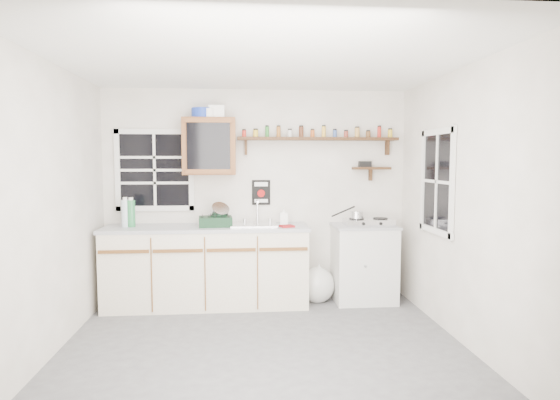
{
  "coord_description": "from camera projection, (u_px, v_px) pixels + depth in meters",
  "views": [
    {
      "loc": [
        -0.2,
        -4.01,
        1.66
      ],
      "look_at": [
        0.19,
        0.55,
        1.28
      ],
      "focal_mm": 30.0,
      "sensor_mm": 36.0,
      "label": 1
    }
  ],
  "objects": [
    {
      "name": "upper_cabinet_clutter",
      "position": [
        208.0,
        113.0,
        5.34
      ],
      "size": [
        0.38,
        0.24,
        0.14
      ],
      "color": "#18329E",
      "rests_on": "upper_cabinet"
    },
    {
      "name": "water_bottles",
      "position": [
        128.0,
        213.0,
        5.23
      ],
      "size": [
        0.15,
        0.09,
        0.33
      ],
      "color": "silver",
      "rests_on": "main_cabinet"
    },
    {
      "name": "soap_bottle",
      "position": [
        284.0,
        216.0,
        5.46
      ],
      "size": [
        0.09,
        0.1,
        0.2
      ],
      "primitive_type": "imported",
      "rotation": [
        0.0,
        0.0,
        -0.05
      ],
      "color": "silver",
      "rests_on": "main_cabinet"
    },
    {
      "name": "upper_cabinet",
      "position": [
        209.0,
        146.0,
        5.38
      ],
      "size": [
        0.6,
        0.32,
        0.65
      ],
      "color": "brown",
      "rests_on": "wall_back"
    },
    {
      "name": "right_cabinet",
      "position": [
        364.0,
        263.0,
        5.53
      ],
      "size": [
        0.73,
        0.57,
        0.91
      ],
      "color": "silver",
      "rests_on": "floor"
    },
    {
      "name": "warning_sign",
      "position": [
        261.0,
        192.0,
        5.61
      ],
      "size": [
        0.22,
        0.02,
        0.3
      ],
      "color": "black",
      "rests_on": "wall_back"
    },
    {
      "name": "window_right",
      "position": [
        437.0,
        182.0,
        4.72
      ],
      "size": [
        0.03,
        0.78,
        1.08
      ],
      "color": "black",
      "rests_on": "wall_back"
    },
    {
      "name": "dish_rack",
      "position": [
        217.0,
        219.0,
        5.28
      ],
      "size": [
        0.39,
        0.3,
        0.28
      ],
      "rotation": [
        0.0,
        0.0,
        0.07
      ],
      "color": "black",
      "rests_on": "main_cabinet"
    },
    {
      "name": "secondary_shelf",
      "position": [
        369.0,
        168.0,
        5.64
      ],
      "size": [
        0.45,
        0.16,
        0.24
      ],
      "color": "black",
      "rests_on": "wall_back"
    },
    {
      "name": "hotplate",
      "position": [
        369.0,
        222.0,
        5.47
      ],
      "size": [
        0.57,
        0.31,
        0.08
      ],
      "rotation": [
        0.0,
        0.0,
        -0.02
      ],
      "color": "silver",
      "rests_on": "right_cabinet"
    },
    {
      "name": "spice_shelf",
      "position": [
        318.0,
        138.0,
        5.54
      ],
      "size": [
        1.91,
        0.18,
        0.35
      ],
      "color": "black",
      "rests_on": "wall_back"
    },
    {
      "name": "window_back",
      "position": [
        155.0,
        170.0,
        5.48
      ],
      "size": [
        0.93,
        0.03,
        0.98
      ],
      "color": "black",
      "rests_on": "wall_back"
    },
    {
      "name": "room",
      "position": [
        264.0,
        208.0,
        4.04
      ],
      "size": [
        3.64,
        3.24,
        2.54
      ],
      "color": "#4B4B4D",
      "rests_on": "ground"
    },
    {
      "name": "sink",
      "position": [
        254.0,
        225.0,
        5.36
      ],
      "size": [
        0.52,
        0.44,
        0.29
      ],
      "color": "silver",
      "rests_on": "main_cabinet"
    },
    {
      "name": "saucepan",
      "position": [
        356.0,
        215.0,
        5.45
      ],
      "size": [
        0.35,
        0.23,
        0.16
      ],
      "rotation": [
        0.0,
        0.0,
        -0.57
      ],
      "color": "silver",
      "rests_on": "hotplate"
    },
    {
      "name": "main_cabinet",
      "position": [
        207.0,
        266.0,
        5.34
      ],
      "size": [
        2.31,
        0.63,
        0.92
      ],
      "color": "beige",
      "rests_on": "floor"
    },
    {
      "name": "trash_bag",
      "position": [
        317.0,
        285.0,
        5.51
      ],
      "size": [
        0.41,
        0.37,
        0.47
      ],
      "color": "silver",
      "rests_on": "floor"
    },
    {
      "name": "rag",
      "position": [
        287.0,
        226.0,
        5.23
      ],
      "size": [
        0.18,
        0.16,
        0.02
      ],
      "primitive_type": "cube",
      "rotation": [
        0.0,
        0.0,
        0.3
      ],
      "color": "maroon",
      "rests_on": "main_cabinet"
    }
  ]
}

